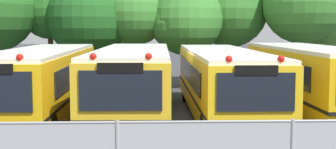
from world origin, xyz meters
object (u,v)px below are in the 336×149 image
Objects in this scene: school_bus_2 at (222,80)px; tree_1 at (50,11)px; school_bus_3 at (310,78)px; tree_3 at (132,11)px; tree_4 at (183,20)px; tree_5 at (230,9)px; tree_2 at (89,16)px; tree_7 at (322,17)px; school_bus_0 at (42,81)px; school_bus_1 at (134,80)px; tree_6 at (305,2)px.

tree_1 is (-8.18, 9.94, 2.85)m from school_bus_2.
school_bus_3 is 1.68× the size of tree_3.
tree_5 reaches higher than tree_4.
tree_5 is at bearing -83.29° from school_bus_3.
school_bus_2 is 9.91m from tree_3.
school_bus_3 is at bearing -178.04° from school_bus_2.
tree_2 reaches higher than tree_4.
tree_3 is 0.96× the size of tree_7.
tree_1 is (-1.77, 10.24, 2.83)m from school_bus_0.
school_bus_0 is at bearing 1.39° from school_bus_3.
tree_3 is at bearing -86.21° from school_bus_1.
tree_3 is (-6.85, 8.70, 2.76)m from school_bus_3.
tree_1 is at bearing -179.76° from tree_5.
school_bus_3 is at bearing -111.78° from tree_7.
tree_5 is 0.97× the size of tree_6.
tree_2 is at bearing -172.38° from tree_5.
tree_2 is 0.99× the size of tree_7.
tree_6 is (6.40, -0.49, 0.93)m from tree_4.
school_bus_3 reaches higher than school_bus_2.
school_bus_2 is 10.27m from tree_6.
tree_5 is at bearing 0.24° from tree_1.
tree_7 reaches higher than tree_3.
tree_5 is 1.05× the size of tree_7.
tree_1 is at bearing 171.93° from tree_6.
tree_7 is at bearing 5.29° from tree_3.
school_bus_1 is 11.72m from tree_5.
school_bus_3 is at bearing -43.88° from tree_2.
tree_2 is at bearing -93.30° from school_bus_0.
tree_6 is at bearing -107.35° from school_bus_3.
tree_6 reaches higher than tree_2.
tree_6 reaches higher than school_bus_1.
tree_1 is at bearing -50.46° from school_bus_2.
tree_4 is 0.93× the size of tree_7.
school_bus_1 is at bearing -136.11° from tree_7.
tree_5 is at bearing -129.21° from school_bus_0.
tree_4 is 0.89× the size of tree_5.
tree_2 is at bearing -176.20° from tree_7.
school_bus_1 is at bearing -105.40° from tree_4.
school_bus_0 is 1.64× the size of tree_6.
school_bus_2 is (3.19, 0.15, -0.03)m from school_bus_1.
school_bus_0 is at bearing -93.13° from tree_2.
tree_3 is 5.64m from tree_5.
school_bus_2 is at bearing 0.83° from school_bus_3.
tree_2 is 2.35m from tree_3.
tree_6 reaches higher than tree_4.
tree_1 is (-4.99, 10.09, 2.82)m from school_bus_1.
tree_6 is 1.08× the size of tree_7.
tree_3 is at bearing -3.10° from tree_2.
tree_6 is at bearing -145.51° from school_bus_0.
school_bus_2 is (6.41, 0.30, -0.03)m from school_bus_0.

